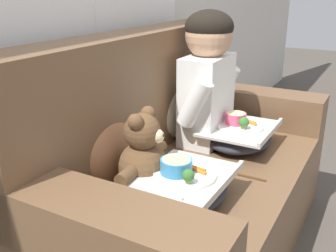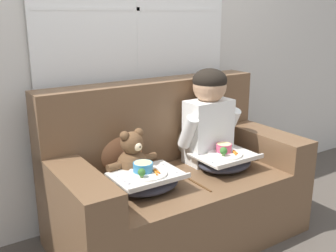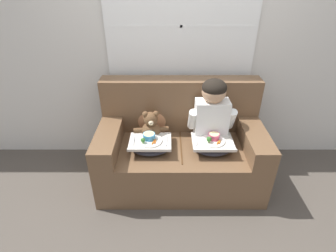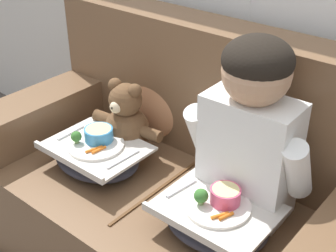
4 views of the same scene
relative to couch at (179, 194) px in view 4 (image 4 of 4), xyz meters
name	(u,v)px [view 4 (image 4 of 4)]	position (x,y,z in m)	size (l,w,h in m)	color
couch	(179,194)	(0.00, 0.00, 0.00)	(1.66, 0.88, 1.05)	brown
throw_pillow_behind_child	(271,145)	(0.30, 0.18, 0.28)	(0.38, 0.18, 0.40)	#C1B293
throw_pillow_behind_teddy	(153,99)	(-0.30, 0.18, 0.28)	(0.35, 0.17, 0.37)	#B2754C
child_figure	(252,120)	(0.30, 0.01, 0.46)	(0.47, 0.24, 0.67)	white
teddy_bear	(126,122)	(-0.30, 0.01, 0.24)	(0.36, 0.25, 0.33)	brown
lap_tray_child	(216,217)	(0.30, -0.17, 0.16)	(0.40, 0.33, 0.18)	#2D2D38
lap_tray_teddy	(97,154)	(-0.31, -0.17, 0.16)	(0.41, 0.32, 0.17)	#2D2D38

